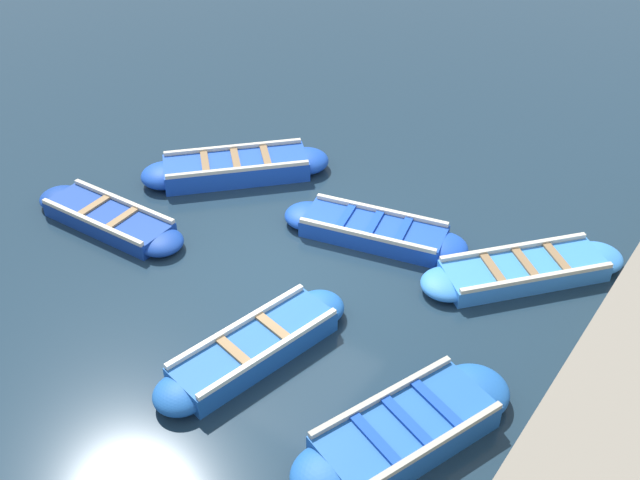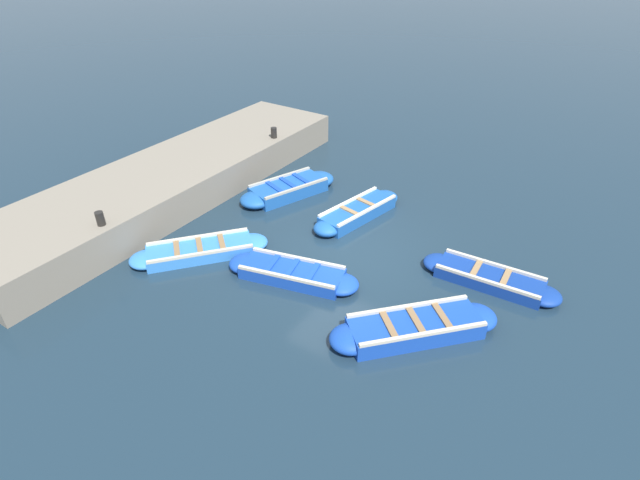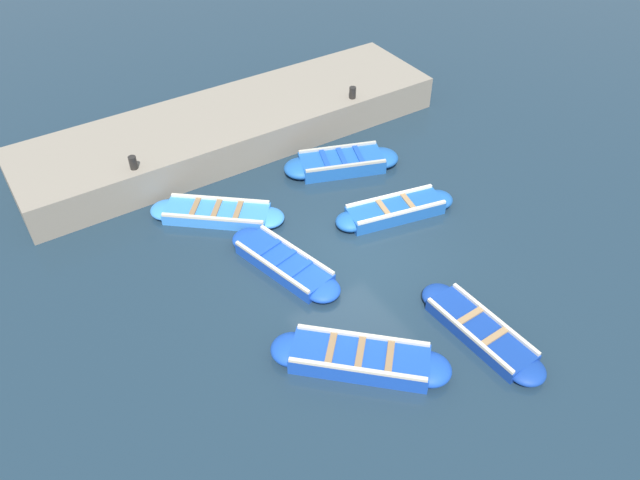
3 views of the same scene
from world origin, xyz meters
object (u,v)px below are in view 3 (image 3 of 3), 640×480
Objects in this scene: boat_broadside at (395,210)px; boat_centre at (284,263)px; boat_stern_in at (342,163)px; boat_tucked at (360,359)px; bollard_north at (133,163)px; boat_drifting at (480,331)px; boat_near_quay at (217,214)px; bollard_mid_north at (353,93)px.

boat_broadside is 0.99× the size of boat_centre.
boat_tucked is at bearing -31.29° from boat_stern_in.
bollard_north reaches higher than boat_tucked.
boat_drifting is 9.37m from bollard_north.
boat_drifting is 0.98× the size of boat_broadside.
boat_tucked reaches higher than boat_broadside.
boat_near_quay is 5.76m from boat_tucked.
boat_centre is 4.30m from boat_stern_in.
boat_stern_in reaches higher than boat_broadside.
boat_stern_in is at bearing 148.71° from boat_tucked.
boat_drifting is 0.95× the size of boat_stern_in.
bollard_mid_north is at bearing 108.30° from boat_near_quay.
boat_near_quay is 2.57m from boat_centre.
boat_near_quay is 5.81m from bollard_mid_north.
boat_centre is 1.04× the size of boat_tucked.
boat_centre is at bearing 11.32° from boat_near_quay.
boat_centre is at bearing -48.75° from bollard_mid_north.
boat_broadside is 0.98× the size of boat_stern_in.
bollard_mid_north is (-8.28, 2.53, 1.03)m from boat_drifting.
boat_centre is 4.81m from bollard_north.
boat_near_quay reaches higher than boat_drifting.
boat_broadside reaches higher than boat_near_quay.
boat_broadside is 2.48m from boat_stern_in.
bollard_north reaches higher than boat_centre.
boat_stern_in is (-6.59, 1.01, 0.05)m from boat_drifting.
boat_drifting is at bearing 31.14° from boat_centre.
boat_stern_in is 2.47m from bollard_mid_north.
boat_near_quay is 9.11× the size of bollard_mid_north.
bollard_mid_north reaches higher than boat_near_quay.
boat_drifting is 9.27× the size of bollard_north.
bollard_north is at bearing -107.83° from boat_stern_in.
boat_tucked reaches higher than boat_near_quay.
boat_centre is at bearing -52.36° from boat_stern_in.
bollard_north is (-1.69, -5.26, 0.98)m from boat_stern_in.
bollard_mid_north reaches higher than boat_tucked.
boat_centre is (-3.97, -2.40, 0.01)m from boat_drifting.
boat_centre is 9.61× the size of bollard_mid_north.
boat_broadside is (-4.11, 0.97, 0.03)m from boat_drifting.
boat_tucked is at bearing 3.54° from boat_near_quay.
bollard_mid_north is at bearing 163.05° from boat_drifting.
bollard_mid_north reaches higher than boat_broadside.
boat_broadside is 4.87m from boat_tucked.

